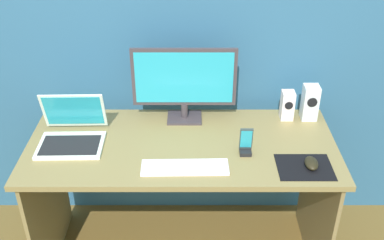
% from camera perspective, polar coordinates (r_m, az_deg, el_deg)
% --- Properties ---
extents(wall_back, '(6.00, 0.04, 2.50)m').
position_cam_1_polar(wall_back, '(2.43, -1.12, 12.51)').
color(wall_back, '#2E5F83').
rests_on(wall_back, ground_plane).
extents(desk, '(1.51, 0.66, 0.76)m').
position_cam_1_polar(desk, '(2.36, -1.15, -5.99)').
color(desk, olive).
rests_on(desk, ground_plane).
extents(monitor, '(0.53, 0.14, 0.40)m').
position_cam_1_polar(monitor, '(2.36, -0.88, 4.75)').
color(monitor, '#3E363B').
rests_on(monitor, desk).
extents(speaker_right, '(0.08, 0.08, 0.19)m').
position_cam_1_polar(speaker_right, '(2.50, 14.36, 2.09)').
color(speaker_right, silver).
rests_on(speaker_right, desk).
extents(speaker_near_monitor, '(0.07, 0.07, 0.16)m').
position_cam_1_polar(speaker_near_monitor, '(2.48, 11.70, 1.78)').
color(speaker_near_monitor, white).
rests_on(speaker_near_monitor, desk).
extents(laptop, '(0.32, 0.29, 0.22)m').
position_cam_1_polar(laptop, '(2.33, -14.44, -1.60)').
color(laptop, white).
rests_on(laptop, desk).
extents(keyboard_external, '(0.40, 0.12, 0.01)m').
position_cam_1_polar(keyboard_external, '(2.10, -0.79, -5.83)').
color(keyboard_external, white).
rests_on(keyboard_external, desk).
extents(mousepad, '(0.25, 0.20, 0.00)m').
position_cam_1_polar(mousepad, '(2.17, 13.72, -5.65)').
color(mousepad, black).
rests_on(mousepad, desk).
extents(mouse, '(0.07, 0.10, 0.04)m').
position_cam_1_polar(mouse, '(2.17, 14.52, -5.17)').
color(mouse, black).
rests_on(mouse, mousepad).
extents(phone_in_dock, '(0.06, 0.05, 0.14)m').
position_cam_1_polar(phone_in_dock, '(2.19, 6.69, -3.04)').
color(phone_in_dock, black).
rests_on(phone_in_dock, desk).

